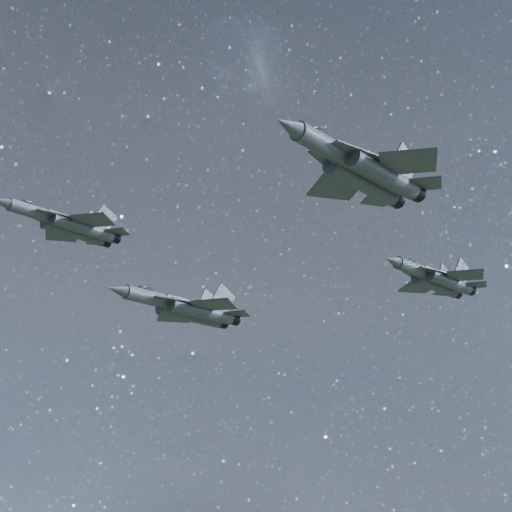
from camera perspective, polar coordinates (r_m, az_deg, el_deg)
jet_lead at (r=84.76m, az=-13.48°, el=2.25°), size 15.48×10.46×3.90m
jet_left at (r=94.74m, az=-5.13°, el=-3.80°), size 19.47×13.28×4.89m
jet_right at (r=68.50m, az=7.75°, el=6.27°), size 19.44×13.07×4.91m
jet_slot at (r=97.76m, az=12.95°, el=-1.63°), size 17.45×11.86×4.39m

